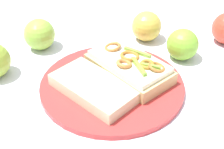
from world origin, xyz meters
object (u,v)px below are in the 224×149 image
object	(u,v)px
bread_slice_side	(94,88)
apple_0	(39,34)
sandwich	(129,66)
apple_1	(147,26)
apple_5	(182,44)
plate	(112,85)

from	to	relation	value
bread_slice_side	apple_0	size ratio (longest dim) A/B	2.26
sandwich	bread_slice_side	bearing A→B (deg)	-90.44
sandwich	apple_1	world-z (taller)	apple_1
apple_5	bread_slice_side	bearing A→B (deg)	37.14
plate	bread_slice_side	bearing A→B (deg)	42.33
sandwich	apple_1	size ratio (longest dim) A/B	2.65
sandwich	plate	bearing A→B (deg)	-90.88
apple_0	apple_5	world-z (taller)	apple_0
sandwich	apple_1	distance (m)	0.17
plate	apple_0	world-z (taller)	apple_0
plate	apple_0	bearing A→B (deg)	-40.97
plate	bread_slice_side	xyz separation A→B (m)	(0.03, 0.03, 0.02)
bread_slice_side	apple_5	bearing A→B (deg)	79.55
apple_0	apple_1	world-z (taller)	same
apple_1	apple_0	bearing A→B (deg)	10.25
plate	apple_0	size ratio (longest dim) A/B	3.91
plate	apple_5	xyz separation A→B (m)	(-0.15, -0.11, 0.03)
apple_0	bread_slice_side	bearing A→B (deg)	127.44
plate	sandwich	xyz separation A→B (m)	(-0.03, -0.03, 0.02)
plate	apple_0	xyz separation A→B (m)	(0.17, -0.14, 0.03)
apple_0	apple_1	distance (m)	0.25
plate	apple_1	size ratio (longest dim) A/B	3.92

